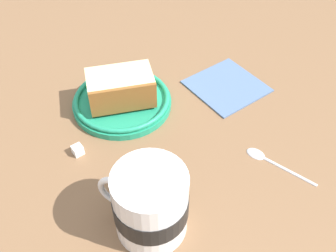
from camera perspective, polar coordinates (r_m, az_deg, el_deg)
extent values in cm
cube|color=brown|center=(61.47, -4.19, -5.36)|extent=(144.61, 144.61, 3.73)
cylinder|color=#1E8C66|center=(67.78, -6.70, 3.43)|extent=(16.91, 16.91, 1.16)
torus|color=#1E8C66|center=(67.12, -6.77, 4.05)|extent=(16.38, 16.38, 0.82)
cube|color=brown|center=(67.19, -6.76, 3.98)|extent=(11.24, 12.45, 0.60)
cube|color=beige|center=(65.43, -6.96, 5.76)|extent=(11.24, 12.45, 4.84)
cube|color=brown|center=(62.80, -6.50, 3.80)|extent=(6.47, 9.27, 4.84)
cylinder|color=white|center=(48.67, -2.56, -11.23)|extent=(9.24, 9.24, 10.10)
cylinder|color=black|center=(48.87, -2.56, -11.39)|extent=(9.43, 9.43, 3.24)
cylinder|color=black|center=(45.83, -2.70, -8.88)|extent=(8.13, 8.13, 0.40)
torus|color=white|center=(49.98, -7.50, -9.53)|extent=(5.21, 2.70, 5.27)
ellipsoid|color=silver|center=(61.18, 12.75, -3.78)|extent=(3.18, 2.28, 0.80)
cylinder|color=silver|center=(60.35, 17.45, -6.28)|extent=(8.38, 1.32, 0.50)
cube|color=slate|center=(72.21, 8.27, 6.04)|extent=(14.05, 14.11, 0.60)
cube|color=white|center=(61.08, -13.05, -3.45)|extent=(1.75, 1.75, 1.51)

